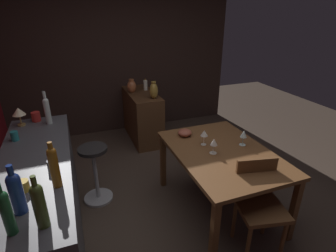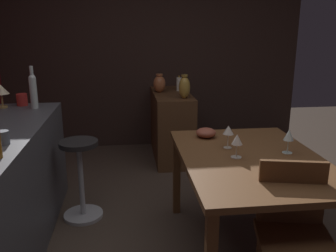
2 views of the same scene
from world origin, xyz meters
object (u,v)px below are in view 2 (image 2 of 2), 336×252
(sideboard_cabinet, at_px, (171,125))
(vase_brass, at_px, (184,87))
(wine_bottle_clear, at_px, (33,89))
(wine_glass_left, at_px, (237,140))
(counter_lamp, at_px, (1,91))
(dining_table, at_px, (251,168))
(vase_copper, at_px, (159,84))
(pillar_candle_tall, at_px, (179,84))
(wine_glass_right, at_px, (228,131))
(fruit_bowl, at_px, (206,133))
(bar_stool, at_px, (81,177))
(chair_near_window, at_px, (293,231))
(cup_slate, at_px, (3,138))
(wine_glass_center, at_px, (289,136))
(cup_red, at_px, (22,100))

(sideboard_cabinet, height_order, vase_brass, vase_brass)
(wine_bottle_clear, bearing_deg, wine_glass_left, -123.13)
(wine_bottle_clear, bearing_deg, vase_brass, -64.72)
(sideboard_cabinet, bearing_deg, counter_lamp, 121.90)
(dining_table, distance_m, sideboard_cabinet, 2.11)
(dining_table, xyz_separation_m, vase_brass, (1.69, 0.19, 0.29))
(wine_bottle_clear, distance_m, vase_copper, 1.66)
(counter_lamp, distance_m, vase_copper, 1.85)
(wine_bottle_clear, xyz_separation_m, pillar_candle_tall, (1.18, -1.47, -0.17))
(wine_glass_right, distance_m, fruit_bowl, 0.31)
(fruit_bowl, distance_m, pillar_candle_tall, 1.72)
(counter_lamp, height_order, pillar_candle_tall, counter_lamp)
(dining_table, height_order, vase_brass, vase_brass)
(bar_stool, relative_size, wine_bottle_clear, 1.85)
(vase_copper, bearing_deg, wine_bottle_clear, 132.57)
(wine_glass_left, xyz_separation_m, fruit_bowl, (0.48, 0.10, -0.08))
(bar_stool, bearing_deg, wine_glass_left, -119.79)
(counter_lamp, relative_size, vase_copper, 0.93)
(bar_stool, bearing_deg, dining_table, -117.48)
(chair_near_window, bearing_deg, wine_bottle_clear, 47.85)
(sideboard_cabinet, bearing_deg, vase_brass, -165.71)
(sideboard_cabinet, xyz_separation_m, fruit_bowl, (-1.60, -0.08, 0.37))
(counter_lamp, bearing_deg, cup_slate, -162.57)
(wine_glass_center, relative_size, cup_slate, 1.56)
(sideboard_cabinet, height_order, counter_lamp, counter_lamp)
(vase_copper, bearing_deg, fruit_bowl, -172.50)
(vase_copper, bearing_deg, chair_near_window, -169.52)
(wine_glass_right, bearing_deg, chair_near_window, -166.73)
(chair_near_window, height_order, counter_lamp, counter_lamp)
(sideboard_cabinet, relative_size, pillar_candle_tall, 5.69)
(chair_near_window, bearing_deg, dining_table, 6.60)
(wine_glass_left, distance_m, wine_bottle_clear, 1.85)
(sideboard_cabinet, xyz_separation_m, cup_red, (-0.94, 1.50, 0.54))
(cup_slate, height_order, pillar_candle_tall, pillar_candle_tall)
(pillar_candle_tall, relative_size, vase_brass, 0.73)
(pillar_candle_tall, bearing_deg, counter_lamp, 122.84)
(chair_near_window, xyz_separation_m, cup_slate, (0.53, 1.66, 0.45))
(chair_near_window, xyz_separation_m, cup_red, (1.68, 1.85, 0.46))
(dining_table, bearing_deg, fruit_bowl, 24.21)
(bar_stool, relative_size, cup_slate, 6.25)
(dining_table, xyz_separation_m, wine_glass_center, (0.04, -0.28, 0.21))
(cup_red, bearing_deg, vase_brass, -70.82)
(bar_stool, xyz_separation_m, vase_copper, (1.48, -0.81, 0.56))
(fruit_bowl, relative_size, wine_bottle_clear, 0.43)
(bar_stool, distance_m, cup_slate, 0.95)
(pillar_candle_tall, bearing_deg, dining_table, -175.36)
(bar_stool, distance_m, vase_brass, 1.59)
(wine_glass_left, relative_size, wine_bottle_clear, 0.44)
(vase_brass, bearing_deg, vase_copper, 29.07)
(wine_bottle_clear, bearing_deg, wine_glass_center, -116.50)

